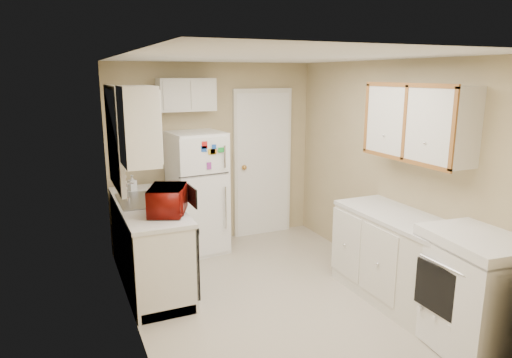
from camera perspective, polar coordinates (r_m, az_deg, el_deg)
name	(u,v)px	position (r m, az deg, el deg)	size (l,w,h in m)	color
floor	(275,297)	(4.86, 2.45, -14.57)	(3.80, 3.80, 0.00)	beige
ceiling	(278,57)	(4.32, 2.77, 14.99)	(3.80, 3.80, 0.00)	white
wall_left	(129,200)	(4.03, -15.55, -2.55)	(3.80, 3.80, 0.00)	tan
wall_right	(391,172)	(5.20, 16.58, 0.80)	(3.80, 3.80, 0.00)	tan
wall_back	(214,154)	(6.16, -5.25, 3.12)	(2.80, 2.80, 0.00)	tan
wall_front	(417,253)	(2.94, 19.43, -8.68)	(2.80, 2.80, 0.00)	tan
left_counter	(149,243)	(5.15, -13.22, -7.80)	(0.60, 1.80, 0.90)	silver
dishwasher	(190,255)	(4.65, -8.28, -9.37)	(0.03, 0.58, 0.72)	black
sink	(145,203)	(5.17, -13.77, -2.98)	(0.54, 0.74, 0.16)	gray
microwave	(168,199)	(4.58, -10.99, -2.44)	(0.27, 0.49, 0.33)	maroon
soap_bottle	(132,182)	(5.59, -15.23, -0.39)	(0.08, 0.09, 0.19)	silver
window_blinds	(115,138)	(4.99, -17.17, 4.93)	(0.10, 0.98, 1.08)	silver
upper_cabinet_left	(139,126)	(4.16, -14.45, 6.40)	(0.30, 0.45, 0.70)	silver
refrigerator	(197,193)	(5.86, -7.34, -1.70)	(0.64, 0.62, 1.55)	white
cabinet_over_fridge	(186,95)	(5.82, -8.73, 10.38)	(0.70, 0.30, 0.40)	silver
interior_door	(263,164)	(6.41, 0.84, 1.92)	(0.86, 0.06, 2.08)	white
right_counter	(417,269)	(4.66, 19.51, -10.51)	(0.60, 2.00, 0.90)	silver
stove	(475,292)	(4.26, 25.71, -12.58)	(0.67, 0.83, 1.01)	white
upper_cabinet_right	(418,122)	(4.64, 19.61, 6.70)	(0.30, 1.20, 0.70)	silver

